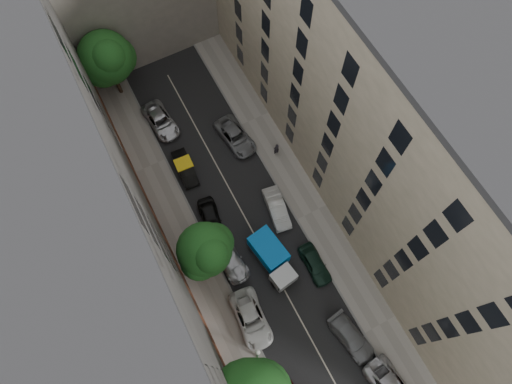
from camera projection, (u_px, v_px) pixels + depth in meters
ground at (257, 240)px, 40.01m from camera, size 120.00×120.00×0.00m
road_surface at (257, 240)px, 40.00m from camera, size 8.00×44.00×0.02m
sidewalk_left at (200, 269)px, 38.97m from camera, size 3.00×44.00×0.15m
sidewalk_right at (311, 212)px, 40.92m from camera, size 3.00×44.00×0.15m
building_left at (104, 273)px, 28.82m from camera, size 8.00×44.00×20.00m
building_right at (393, 132)px, 32.72m from camera, size 8.00×44.00×20.00m
tarp_truck at (273, 258)px, 38.09m from camera, size 2.72×5.30×2.33m
car_left_2 at (251, 319)px, 36.76m from camera, size 2.72×5.21×1.40m
car_left_3 at (229, 258)px, 38.70m from camera, size 2.25×4.88×1.38m
car_left_4 at (211, 219)px, 40.02m from camera, size 2.24×4.33×1.41m
car_left_5 at (185, 168)px, 41.96m from camera, size 1.57×4.01×1.30m
car_left_6 at (161, 121)px, 43.88m from camera, size 2.69×4.96×1.32m
car_right_1 at (351, 338)px, 36.25m from camera, size 2.49×4.68×1.29m
car_right_2 at (315, 264)px, 38.52m from camera, size 1.66×3.93×1.33m
car_right_3 at (277, 208)px, 40.41m from camera, size 2.06×4.33×1.37m
car_right_4 at (235, 137)px, 43.20m from camera, size 2.83×5.08×1.34m
tree_mid at (206, 251)px, 34.51m from camera, size 4.71×4.34×7.27m
tree_far at (108, 59)px, 41.09m from camera, size 5.24×4.96×7.74m
lamp_post at (258, 354)px, 32.65m from camera, size 0.36×0.36×6.17m
pedestrian at (276, 149)px, 42.39m from camera, size 0.62×0.43×1.60m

